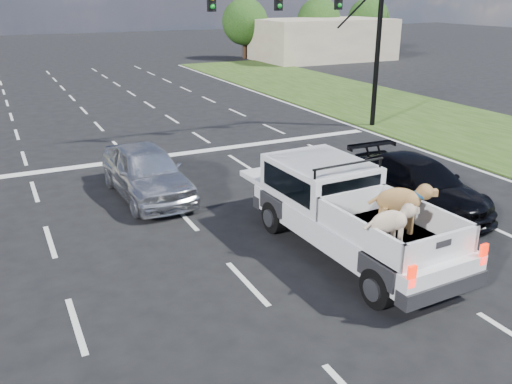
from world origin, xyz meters
TOP-DOWN VIEW (x-y plane):
  - ground at (0.00, 0.00)m, footprint 160.00×160.00m
  - road_markings at (0.00, 6.56)m, footprint 17.75×60.00m
  - grass_shoulder_right at (13.00, 6.00)m, footprint 8.00×60.00m
  - traffic_signal at (7.20, 10.50)m, footprint 9.11×0.31m
  - building_right at (22.00, 34.00)m, footprint 12.00×7.00m
  - tree_far_d at (16.00, 38.00)m, footprint 4.20×4.20m
  - tree_far_e at (24.00, 38.00)m, footprint 4.20×4.20m
  - tree_far_f at (30.00, 38.00)m, footprint 4.20×4.20m
  - pickup_truck at (1.01, 0.38)m, footprint 2.37×5.88m
  - silver_sedan at (-2.20, 6.08)m, footprint 2.04×4.68m
  - black_coupe at (4.45, 1.79)m, footprint 2.08×4.87m

SIDE VIEW (x-z plane):
  - ground at x=0.00m, z-range 0.00..0.00m
  - road_markings at x=0.00m, z-range 0.00..0.01m
  - grass_shoulder_right at x=13.00m, z-range 0.00..0.06m
  - black_coupe at x=4.45m, z-range 0.00..1.40m
  - silver_sedan at x=-2.20m, z-range 0.00..1.57m
  - pickup_truck at x=1.01m, z-range -0.07..2.11m
  - building_right at x=22.00m, z-range 0.00..3.60m
  - tree_far_d at x=16.00m, z-range 0.59..5.99m
  - tree_far_e at x=24.00m, z-range 0.59..5.99m
  - tree_far_f at x=30.00m, z-range 0.59..5.99m
  - traffic_signal at x=7.20m, z-range 1.23..8.23m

